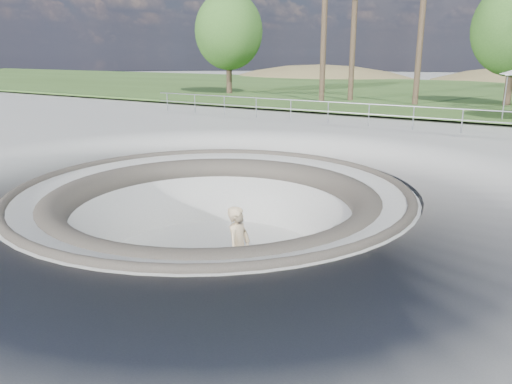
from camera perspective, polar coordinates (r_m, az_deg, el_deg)
ground at (r=13.01m, az=-4.99°, el=0.35°), size 180.00×180.00×0.00m
skate_bowl at (r=13.61m, az=-4.81°, el=-7.10°), size 14.00×14.00×4.10m
grass_strip at (r=44.82m, az=22.14°, el=10.46°), size 180.00×36.00×0.12m
safety_railing at (r=23.47m, az=12.77°, el=8.61°), size 25.00×0.06×1.03m
skateboard at (r=11.62m, az=-1.96°, el=-11.30°), size 0.75×0.27×0.08m
skater at (r=11.19m, az=-2.01°, el=-6.65°), size 0.56×0.78×2.00m
bushy_tree_left at (r=40.41m, az=-3.16°, el=17.87°), size 5.38×4.89×7.76m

